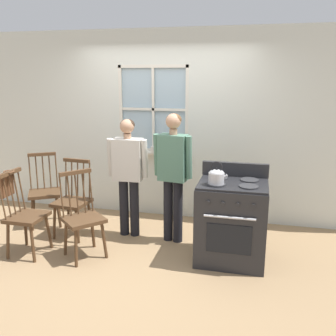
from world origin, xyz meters
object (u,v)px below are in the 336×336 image
Objects in this scene: potted_plant at (156,148)px; chair_by_window at (25,217)px; person_teen_center at (173,168)px; chair_near_wall at (73,202)px; kettle at (217,176)px; stove at (231,221)px; person_elderly_left at (128,168)px; handbag at (5,185)px; chair_center_cluster at (45,193)px; chair_near_stove at (83,219)px.

chair_by_window is at bearing -126.87° from potted_plant.
potted_plant is at bearing 127.47° from person_teen_center.
kettle reaches higher than chair_near_wall.
potted_plant reaches higher than chair_by_window.
potted_plant reaches higher than stove.
person_elderly_left reaches higher than chair_by_window.
handbag is (-0.23, 0.00, 0.37)m from chair_by_window.
chair_center_cluster is (-0.57, 0.26, 0.00)m from chair_near_wall.
person_teen_center reaches higher than chair_center_cluster.
chair_center_cluster is at bearing -174.62° from person_teen_center.
chair_by_window is 0.65× the size of person_elderly_left.
chair_by_window is 1.00× the size of chair_near_stove.
handbag is (-1.24, -0.79, -0.08)m from person_elderly_left.
potted_plant is (1.17, 1.55, 0.57)m from chair_by_window.
person_elderly_left is at bearing 16.94° from chair_near_stove.
person_elderly_left is 1.47m from handbag.
chair_by_window is 1.00× the size of chair_near_wall.
person_teen_center is at bearing -13.07° from chair_near_stove.
person_teen_center is at bearing -33.54° from chair_center_cluster.
chair_near_wall is at bearing -25.46° from chair_by_window.
kettle is 0.80× the size of handbag.
stove is 3.53× the size of handbag.
chair_near_stove is 3.29× the size of handbag.
person_teen_center is (0.60, -0.04, 0.05)m from person_elderly_left.
person_elderly_left is 0.60m from person_teen_center.
chair_center_cluster is 0.62× the size of person_teen_center.
handbag is (-2.42, -0.28, -0.19)m from kettle.
kettle reaches higher than stove.
chair_near_wall is 1.41m from potted_plant.
kettle is 1.63m from potted_plant.
person_elderly_left is at bearing 32.67° from handbag.
person_elderly_left is at bearing 156.68° from kettle.
chair_by_window is 2.28m from kettle.
chair_near_stove is 1.61m from kettle.
handbag is at bearing 90.00° from chair_by_window.
potted_plant is at bearing 47.99° from handbag.
handbag is (0.05, -0.87, 0.37)m from chair_center_cluster.
chair_near_wall is 4.43× the size of potted_plant.
chair_near_wall is (0.29, 0.61, 0.00)m from chair_by_window.
chair_near_wall and chair_center_cluster have the same top height.
person_teen_center reaches higher than potted_plant.
stove is (0.76, -0.34, -0.49)m from person_teen_center.
potted_plant reaches higher than handbag.
potted_plant is (-1.02, 1.27, 0.01)m from kettle.
chair_by_window and chair_near_stove have the same top height.
chair_by_window is at bearing -145.98° from person_teen_center.
kettle is (0.58, -0.47, 0.06)m from person_teen_center.
chair_near_wall is 0.88m from handbag.
chair_center_cluster is (-0.28, 0.87, 0.00)m from chair_by_window.
chair_by_window is 2.02m from potted_plant.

